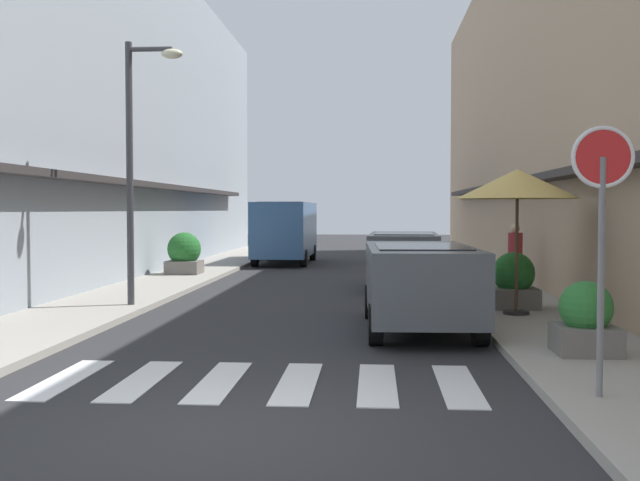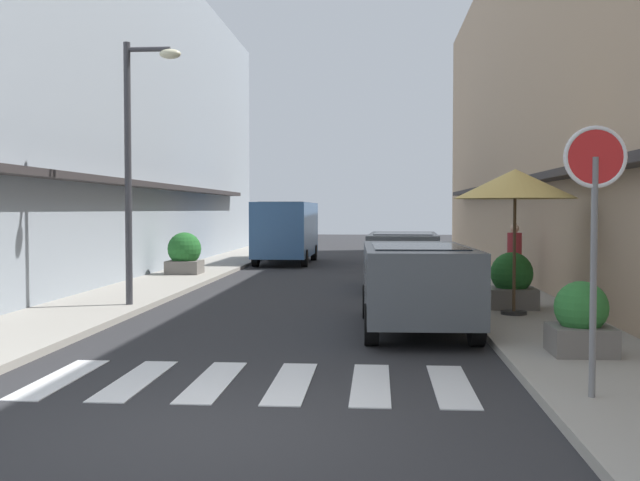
{
  "view_description": "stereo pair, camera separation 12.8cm",
  "coord_description": "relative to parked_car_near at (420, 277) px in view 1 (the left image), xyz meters",
  "views": [
    {
      "loc": [
        1.37,
        -6.88,
        2.07
      ],
      "look_at": [
        -0.22,
        15.59,
        1.16
      ],
      "focal_mm": 42.49,
      "sensor_mm": 36.0,
      "label": 1
    },
    {
      "loc": [
        1.5,
        -6.87,
        2.07
      ],
      "look_at": [
        -0.22,
        15.59,
        1.16
      ],
      "focal_mm": 42.49,
      "sensor_mm": 36.0,
      "label": 2
    }
  ],
  "objects": [
    {
      "name": "sidewalk_left",
      "position": [
        -6.5,
        8.97,
        -0.86
      ],
      "size": [
        2.25,
        52.66,
        0.12
      ],
      "primitive_type": "cube",
      "color": "#9E998E",
      "rests_on": "ground_plane"
    },
    {
      "name": "street_lamp",
      "position": [
        -5.59,
        2.26,
        2.48
      ],
      "size": [
        1.19,
        0.28,
        5.36
      ],
      "color": "#38383D",
      "rests_on": "sidewalk_left"
    },
    {
      "name": "sidewalk_right",
      "position": [
        2.17,
        8.97,
        -0.86
      ],
      "size": [
        2.25,
        52.66,
        0.12
      ],
      "primitive_type": "cube",
      "color": "#9E998E",
      "rests_on": "ground_plane"
    },
    {
      "name": "ground_plane",
      "position": [
        -2.16,
        8.97,
        -0.92
      ],
      "size": [
        82.74,
        82.74,
        0.0
      ],
      "primitive_type": "plane",
      "color": "#2B2B2D"
    },
    {
      "name": "planter_corner",
      "position": [
        2.09,
        -2.52,
        -0.35
      ],
      "size": [
        0.82,
        0.82,
        0.99
      ],
      "color": "slate",
      "rests_on": "sidewalk_right"
    },
    {
      "name": "cafe_umbrella",
      "position": [
        1.88,
        1.37,
        1.62
      ],
      "size": [
        2.27,
        2.27,
        2.71
      ],
      "color": "#262626",
      "rests_on": "sidewalk_right"
    },
    {
      "name": "delivery_van",
      "position": [
        -4.18,
        16.0,
        0.48
      ],
      "size": [
        2.06,
        5.42,
        2.37
      ],
      "color": "#33598C",
      "rests_on": "ground_plane"
    },
    {
      "name": "planter_midblock",
      "position": [
        2.01,
        2.35,
        -0.29
      ],
      "size": [
        0.93,
        0.93,
        1.11
      ],
      "color": "slate",
      "rests_on": "sidewalk_right"
    },
    {
      "name": "building_row_right",
      "position": [
        5.79,
        9.85,
        4.5
      ],
      "size": [
        5.5,
        35.85,
        10.85
      ],
      "color": "tan",
      "rests_on": "ground_plane"
    },
    {
      "name": "building_row_left",
      "position": [
        -10.12,
        9.85,
        4.34
      ],
      "size": [
        5.5,
        35.85,
        10.52
      ],
      "color": "#939EA8",
      "rests_on": "ground_plane"
    },
    {
      "name": "pedestrian_walking_near",
      "position": [
        2.59,
        5.37,
        0.05
      ],
      "size": [
        0.34,
        0.34,
        1.62
      ],
      "rotation": [
        0.0,
        0.0,
        5.46
      ],
      "color": "#282B33",
      "rests_on": "sidewalk_right"
    },
    {
      "name": "crosswalk",
      "position": [
        -2.16,
        -4.02,
        -0.92
      ],
      "size": [
        5.2,
        2.2,
        0.01
      ],
      "color": "silver",
      "rests_on": "ground_plane"
    },
    {
      "name": "parked_car_near",
      "position": [
        0.0,
        0.0,
        0.0
      ],
      "size": [
        1.91,
        4.4,
        1.47
      ],
      "color": "#4C5156",
      "rests_on": "ground_plane"
    },
    {
      "name": "planter_far",
      "position": [
        -6.55,
        9.73,
        -0.2
      ],
      "size": [
        1.02,
        1.02,
        1.27
      ],
      "color": "slate",
      "rests_on": "sidewalk_left"
    },
    {
      "name": "parked_car_mid",
      "position": [
        0.0,
        6.93,
        -0.0
      ],
      "size": [
        1.94,
        4.08,
        1.47
      ],
      "color": "#4C5156",
      "rests_on": "ground_plane"
    },
    {
      "name": "round_street_sign",
      "position": [
        1.57,
        -4.93,
        1.36
      ],
      "size": [
        0.65,
        0.07,
        2.82
      ],
      "color": "slate",
      "rests_on": "sidewalk_right"
    }
  ]
}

